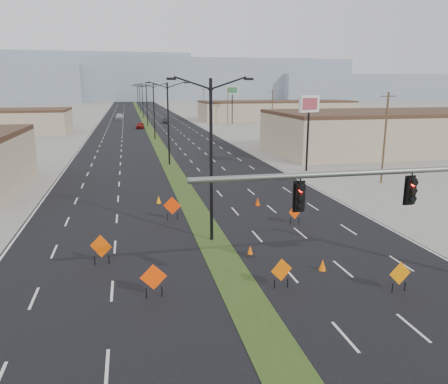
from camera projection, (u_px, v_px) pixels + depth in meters
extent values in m
plane|color=gray|center=(272.00, 347.00, 16.39)|extent=(600.00, 600.00, 0.00)
cube|color=black|center=(147.00, 125.00, 111.31)|extent=(25.00, 400.00, 0.02)
cube|color=#274A1A|center=(147.00, 125.00, 111.31)|extent=(2.00, 400.00, 0.04)
cube|color=tan|center=(392.00, 133.00, 65.56)|extent=(36.00, 18.00, 5.50)
cube|color=tan|center=(276.00, 111.00, 128.15)|extent=(44.00, 16.00, 5.00)
cube|color=#8897A9|center=(190.00, 80.00, 306.20)|extent=(220.00, 50.00, 28.00)
cube|color=#8897A9|center=(378.00, 87.00, 327.10)|extent=(160.00, 50.00, 18.00)
cube|color=#8897A9|center=(89.00, 77.00, 310.11)|extent=(140.00, 50.00, 32.00)
cylinder|color=slate|center=(380.00, 172.00, 17.94)|extent=(16.00, 0.24, 0.24)
cube|color=black|center=(300.00, 197.00, 17.42)|extent=(0.50, 0.28, 1.30)
sphere|color=#FF0C05|center=(302.00, 190.00, 17.18)|extent=(0.22, 0.22, 0.22)
cube|color=black|center=(411.00, 191.00, 18.46)|extent=(0.50, 0.28, 1.30)
sphere|color=#FF0C05|center=(414.00, 184.00, 18.23)|extent=(0.22, 0.22, 0.22)
cylinder|color=black|center=(211.00, 163.00, 26.61)|extent=(0.20, 0.20, 10.00)
cube|color=black|center=(171.00, 79.00, 24.96)|extent=(0.55, 0.24, 0.14)
cube|color=black|center=(249.00, 79.00, 25.92)|extent=(0.55, 0.24, 0.14)
cylinder|color=black|center=(168.00, 125.00, 53.18)|extent=(0.20, 0.20, 10.00)
cube|color=black|center=(148.00, 83.00, 51.54)|extent=(0.55, 0.24, 0.14)
cube|color=black|center=(186.00, 83.00, 52.50)|extent=(0.55, 0.24, 0.14)
cylinder|color=black|center=(154.00, 112.00, 79.76)|extent=(0.20, 0.20, 10.00)
cube|color=black|center=(140.00, 84.00, 78.12)|extent=(0.55, 0.24, 0.14)
cube|color=black|center=(166.00, 84.00, 79.08)|extent=(0.55, 0.24, 0.14)
cylinder|color=black|center=(147.00, 106.00, 106.34)|extent=(0.20, 0.20, 10.00)
cube|color=black|center=(136.00, 85.00, 104.69)|extent=(0.55, 0.24, 0.14)
cube|color=black|center=(156.00, 85.00, 105.65)|extent=(0.55, 0.24, 0.14)
cylinder|color=black|center=(143.00, 102.00, 132.92)|extent=(0.20, 0.20, 10.00)
cube|color=black|center=(134.00, 85.00, 131.27)|extent=(0.55, 0.24, 0.14)
cube|color=black|center=(150.00, 85.00, 132.23)|extent=(0.55, 0.24, 0.14)
cylinder|color=black|center=(140.00, 99.00, 159.50)|extent=(0.20, 0.20, 10.00)
cube|color=black|center=(133.00, 85.00, 157.85)|extent=(0.55, 0.24, 0.14)
cube|color=black|center=(146.00, 85.00, 158.81)|extent=(0.55, 0.24, 0.14)
cylinder|color=black|center=(138.00, 97.00, 186.07)|extent=(0.20, 0.20, 10.00)
cube|color=black|center=(132.00, 85.00, 184.43)|extent=(0.55, 0.24, 0.14)
cube|color=black|center=(143.00, 85.00, 185.39)|extent=(0.55, 0.24, 0.14)
cylinder|color=#4C3823|center=(385.00, 139.00, 43.24)|extent=(0.20, 0.20, 9.00)
cube|color=#4C3823|center=(388.00, 96.00, 42.27)|extent=(1.60, 0.10, 0.10)
cylinder|color=#4C3823|center=(272.00, 116.00, 76.46)|extent=(0.20, 0.20, 9.00)
cube|color=#4C3823|center=(273.00, 92.00, 75.49)|extent=(1.60, 0.10, 0.10)
cylinder|color=#4C3823|center=(228.00, 107.00, 109.68)|extent=(0.20, 0.20, 9.00)
cube|color=#4C3823|center=(228.00, 90.00, 108.72)|extent=(1.60, 0.10, 0.10)
cylinder|color=#4C3823|center=(204.00, 102.00, 142.90)|extent=(0.20, 0.20, 9.00)
cube|color=#4C3823|center=(204.00, 89.00, 141.94)|extent=(1.60, 0.10, 0.10)
imported|color=maroon|center=(140.00, 125.00, 101.17)|extent=(2.18, 4.33, 1.41)
imported|color=black|center=(166.00, 121.00, 116.19)|extent=(1.42, 3.89, 1.27)
imported|color=#AFB3B9|center=(120.00, 117.00, 129.56)|extent=(2.31, 5.57, 1.61)
cube|color=#F95205|center=(101.00, 246.00, 23.70)|extent=(1.19, 0.57, 1.29)
cylinder|color=black|center=(95.00, 261.00, 23.81)|extent=(0.05, 0.05, 0.54)
cylinder|color=black|center=(109.00, 260.00, 23.97)|extent=(0.05, 0.05, 0.54)
cube|color=#FF4005|center=(153.00, 277.00, 19.98)|extent=(1.24, 0.04, 1.24)
cylinder|color=black|center=(146.00, 293.00, 20.09)|extent=(0.05, 0.05, 0.51)
cylinder|color=black|center=(162.00, 292.00, 20.24)|extent=(0.05, 0.05, 0.51)
cube|color=#FA3805|center=(172.00, 206.00, 31.70)|extent=(1.26, 0.45, 1.31)
cylinder|color=black|center=(167.00, 217.00, 31.82)|extent=(0.05, 0.05, 0.54)
cylinder|color=black|center=(178.00, 216.00, 31.97)|extent=(0.05, 0.05, 0.54)
cube|color=#E05B04|center=(282.00, 270.00, 20.93)|extent=(1.13, 0.27, 1.15)
cylinder|color=black|center=(275.00, 284.00, 21.03)|extent=(0.05, 0.05, 0.48)
cylinder|color=black|center=(288.00, 283.00, 21.17)|extent=(0.05, 0.05, 0.48)
cube|color=orange|center=(400.00, 273.00, 20.55)|extent=(1.14, 0.12, 1.14)
cylinder|color=black|center=(392.00, 288.00, 20.65)|extent=(0.05, 0.05, 0.48)
cylinder|color=black|center=(405.00, 287.00, 20.78)|extent=(0.05, 0.05, 0.48)
cube|color=#E34004|center=(295.00, 212.00, 30.83)|extent=(1.05, 0.39, 1.10)
cylinder|color=black|center=(290.00, 221.00, 30.93)|extent=(0.05, 0.05, 0.46)
cylinder|color=black|center=(299.00, 221.00, 31.06)|extent=(0.05, 0.05, 0.46)
cone|color=#FF5F05|center=(250.00, 250.00, 25.39)|extent=(0.35, 0.35, 0.54)
cone|color=#F76805|center=(323.00, 265.00, 23.11)|extent=(0.41, 0.41, 0.64)
cone|color=#DE4104|center=(258.00, 202.00, 35.71)|extent=(0.46, 0.46, 0.68)
cone|color=orange|center=(159.00, 200.00, 36.38)|extent=(0.46, 0.46, 0.67)
cylinder|color=black|center=(308.00, 140.00, 49.83)|extent=(0.24, 0.24, 7.07)
cube|color=white|center=(309.00, 104.00, 48.87)|extent=(2.73, 1.31, 1.86)
cube|color=#A43644|center=(310.00, 104.00, 48.68)|extent=(2.11, 0.83, 1.30)
cylinder|color=black|center=(232.00, 108.00, 112.63)|extent=(0.24, 0.24, 7.98)
cube|color=white|center=(232.00, 90.00, 111.54)|extent=(3.05, 1.51, 2.10)
cube|color=#338149|center=(232.00, 90.00, 111.35)|extent=(2.36, 0.99, 1.47)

